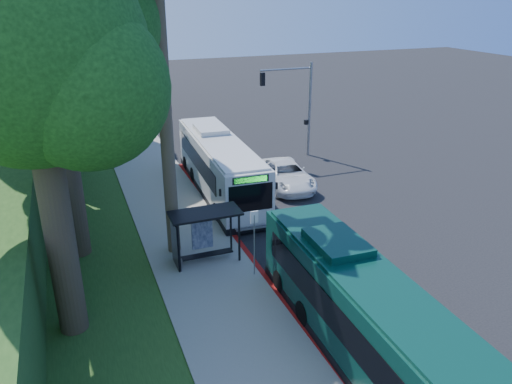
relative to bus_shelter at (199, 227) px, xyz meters
name	(u,v)px	position (x,y,z in m)	size (l,w,h in m)	color
ground	(311,214)	(7.26, 2.86, -1.81)	(140.00, 140.00, 0.00)	black
sidewalk	(185,235)	(-0.04, 2.86, -1.75)	(4.50, 70.00, 0.12)	gray
red_curb	(255,263)	(2.26, -1.14, -1.74)	(0.25, 30.00, 0.13)	#A11411
grass_verge	(66,214)	(-5.74, 7.86, -1.78)	(8.00, 70.00, 0.06)	#234719
bus_shelter	(199,227)	(0.00, 0.00, 0.00)	(3.20, 1.51, 2.55)	black
stop_sign_pole	(254,234)	(1.86, -2.14, 0.28)	(0.35, 0.06, 3.17)	gray
traffic_signal_pole	(298,99)	(11.04, 12.86, 2.62)	(4.10, 0.30, 7.00)	gray
tree_0	(45,6)	(-5.14, 2.84, 9.40)	(8.40, 8.00, 15.70)	#382B1E
tree_2	(56,11)	(-4.64, 18.84, 8.67)	(8.82, 8.40, 15.12)	#382B1E
tree_4	(60,13)	(-4.14, 34.84, 7.92)	(8.40, 8.00, 14.14)	#382B1E
tree_5	(69,18)	(-3.16, 42.84, 7.16)	(7.35, 7.00, 12.86)	#382B1E
tree_6	(35,64)	(-5.65, -3.16, 7.90)	(7.56, 7.20, 13.74)	#382B1E
white_bus	(219,164)	(3.46, 8.07, 0.01)	(3.25, 12.59, 3.72)	silver
teal_bus	(360,310)	(3.46, -8.03, -0.09)	(2.85, 11.89, 3.52)	#083128
pickup	(286,175)	(7.70, 7.40, -1.01)	(2.64, 5.72, 1.59)	white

